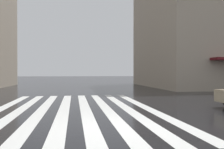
% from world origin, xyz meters
% --- Properties ---
extents(ground_plane, '(220.00, 220.00, 0.00)m').
position_xyz_m(ground_plane, '(0.00, 0.00, 0.00)').
color(ground_plane, black).
extents(zebra_crossing, '(13.00, 7.50, 0.01)m').
position_xyz_m(zebra_crossing, '(4.00, 1.25, 0.00)').
color(zebra_crossing, silver).
rests_on(zebra_crossing, ground_plane).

